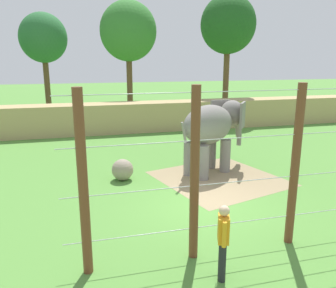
% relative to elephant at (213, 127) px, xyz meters
% --- Properties ---
extents(ground_plane, '(120.00, 120.00, 0.00)m').
position_rel_elephant_xyz_m(ground_plane, '(-1.43, -3.07, -1.89)').
color(ground_plane, '#518938').
extents(dirt_patch, '(5.30, 5.34, 0.01)m').
position_rel_elephant_xyz_m(dirt_patch, '(-0.03, -0.89, -1.89)').
color(dirt_patch, '#937F5B').
rests_on(dirt_patch, ground).
extents(embankment_wall, '(36.00, 1.80, 1.84)m').
position_rel_elephant_xyz_m(embankment_wall, '(-1.43, 9.04, -0.97)').
color(embankment_wall, tan).
rests_on(embankment_wall, ground).
extents(elephant, '(3.50, 2.69, 2.85)m').
position_rel_elephant_xyz_m(elephant, '(0.00, 0.00, 0.00)').
color(elephant, gray).
rests_on(elephant, ground).
extents(enrichment_ball, '(0.83, 0.83, 0.83)m').
position_rel_elephant_xyz_m(enrichment_ball, '(-3.70, -0.08, -1.48)').
color(enrichment_ball, gray).
rests_on(enrichment_ball, ground).
extents(cable_fence, '(8.54, 0.21, 4.02)m').
position_rel_elephant_xyz_m(cable_fence, '(-1.47, -5.75, 0.12)').
color(cable_fence, brown).
rests_on(cable_fence, ground).
extents(zookeeper, '(0.33, 0.59, 1.67)m').
position_rel_elephant_xyz_m(zookeeper, '(-2.48, -6.72, -0.97)').
color(zookeeper, '#232328').
rests_on(zookeeper, ground).
extents(tree_far_left, '(4.07, 4.07, 9.18)m').
position_rel_elephant_xyz_m(tree_far_left, '(5.91, 11.98, 5.09)').
color(tree_far_left, brown).
rests_on(tree_far_left, ground).
extents(tree_behind_wall, '(4.23, 4.23, 8.80)m').
position_rel_elephant_xyz_m(tree_behind_wall, '(-1.21, 14.04, 4.64)').
color(tree_behind_wall, brown).
rests_on(tree_behind_wall, ground).
extents(tree_right_of_centre, '(3.62, 3.62, 8.05)m').
position_rel_elephant_xyz_m(tree_right_of_centre, '(-7.46, 16.55, 4.19)').
color(tree_right_of_centre, brown).
rests_on(tree_right_of_centre, ground).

